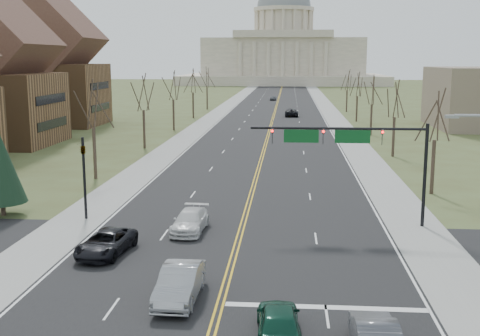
% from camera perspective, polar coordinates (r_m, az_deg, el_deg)
% --- Properties ---
extents(ground, '(600.00, 600.00, 0.00)m').
position_cam_1_polar(ground, '(30.33, -1.67, -12.02)').
color(ground, '#474B25').
rests_on(ground, ground).
extents(road, '(20.00, 380.00, 0.01)m').
position_cam_1_polar(road, '(138.37, 3.39, 5.60)').
color(road, black).
rests_on(road, ground).
extents(cross_road, '(120.00, 14.00, 0.01)m').
position_cam_1_polar(cross_road, '(35.91, -0.60, -8.37)').
color(cross_road, black).
rests_on(cross_road, ground).
extents(sidewalk_left, '(4.00, 380.00, 0.03)m').
position_cam_1_polar(sidewalk_left, '(139.16, -1.58, 5.65)').
color(sidewalk_left, gray).
rests_on(sidewalk_left, ground).
extents(sidewalk_right, '(4.00, 380.00, 0.03)m').
position_cam_1_polar(sidewalk_right, '(138.62, 8.38, 5.52)').
color(sidewalk_right, gray).
rests_on(sidewalk_right, ground).
extents(center_line, '(0.42, 380.00, 0.01)m').
position_cam_1_polar(center_line, '(138.37, 3.39, 5.61)').
color(center_line, gold).
rests_on(center_line, road).
extents(edge_line_left, '(0.15, 380.00, 0.01)m').
position_cam_1_polar(edge_line_left, '(138.94, -0.67, 5.64)').
color(edge_line_left, silver).
rests_on(edge_line_left, road).
extents(edge_line_right, '(0.15, 380.00, 0.01)m').
position_cam_1_polar(edge_line_right, '(138.50, 7.47, 5.54)').
color(edge_line_right, silver).
rests_on(edge_line_right, road).
extents(stop_bar, '(9.50, 0.50, 0.01)m').
position_cam_1_polar(stop_bar, '(29.29, 8.13, -12.93)').
color(stop_bar, silver).
rests_on(stop_bar, road).
extents(capitol, '(90.00, 60.00, 50.00)m').
position_cam_1_polar(capitol, '(277.79, 4.12, 10.93)').
color(capitol, beige).
rests_on(capitol, ground).
extents(signal_mast, '(12.12, 0.44, 7.20)m').
position_cam_1_polar(signal_mast, '(41.98, 10.52, 2.28)').
color(signal_mast, black).
rests_on(signal_mast, ground).
extents(signal_left, '(0.32, 0.36, 6.00)m').
position_cam_1_polar(signal_left, '(44.57, -14.58, -0.08)').
color(signal_left, black).
rests_on(signal_left, ground).
extents(tree_r_0, '(3.74, 3.74, 8.50)m').
position_cam_1_polar(tree_r_0, '(53.54, 18.06, 4.52)').
color(tree_r_0, '#35291F').
rests_on(tree_r_0, ground).
extents(tree_l_0, '(3.96, 3.96, 9.00)m').
position_cam_1_polar(tree_l_0, '(59.07, -13.80, 5.62)').
color(tree_l_0, '#35291F').
rests_on(tree_l_0, ground).
extents(tree_r_1, '(3.74, 3.74, 8.50)m').
position_cam_1_polar(tree_r_1, '(73.08, 14.50, 6.15)').
color(tree_r_1, '#35291F').
rests_on(tree_r_1, ground).
extents(tree_l_1, '(3.96, 3.96, 9.00)m').
position_cam_1_polar(tree_l_1, '(78.25, -9.17, 6.89)').
color(tree_l_1, '#35291F').
rests_on(tree_l_1, ground).
extents(tree_r_2, '(3.74, 3.74, 8.50)m').
position_cam_1_polar(tree_r_2, '(92.81, 12.43, 7.07)').
color(tree_r_2, '#35291F').
rests_on(tree_r_2, ground).
extents(tree_l_2, '(3.96, 3.96, 9.00)m').
position_cam_1_polar(tree_l_2, '(97.76, -6.36, 7.64)').
color(tree_l_2, '#35291F').
rests_on(tree_l_2, ground).
extents(tree_r_3, '(3.74, 3.74, 8.50)m').
position_cam_1_polar(tree_r_3, '(112.64, 11.09, 7.67)').
color(tree_r_3, '#35291F').
rests_on(tree_r_3, ground).
extents(tree_l_3, '(3.96, 3.96, 9.00)m').
position_cam_1_polar(tree_l_3, '(117.44, -4.49, 8.12)').
color(tree_l_3, '#35291F').
rests_on(tree_l_3, ground).
extents(tree_r_4, '(3.74, 3.74, 8.50)m').
position_cam_1_polar(tree_r_4, '(132.52, 10.14, 8.08)').
color(tree_r_4, '#35291F').
rests_on(tree_r_4, ground).
extents(tree_l_4, '(3.96, 3.96, 9.00)m').
position_cam_1_polar(tree_l_4, '(137.21, -3.15, 8.47)').
color(tree_l_4, '#35291F').
rests_on(tree_l_4, ground).
extents(conifer_l, '(3.64, 3.64, 6.50)m').
position_cam_1_polar(conifer_l, '(47.54, -21.80, 0.19)').
color(conifer_l, '#35291F').
rests_on(conifer_l, ground).
extents(bldg_left_far, '(17.10, 14.28, 23.25)m').
position_cam_1_polar(bldg_left_far, '(109.87, -17.52, 8.88)').
color(bldg_left_far, brown).
rests_on(bldg_left_far, ground).
extents(car_nb_inner_lead, '(2.05, 4.59, 1.53)m').
position_cam_1_polar(car_nb_inner_lead, '(25.87, 3.68, -14.26)').
color(car_nb_inner_lead, '#0D3B2A').
rests_on(car_nb_inner_lead, road).
extents(car_nb_outer_lead, '(1.69, 4.79, 1.58)m').
position_cam_1_polar(car_nb_outer_lead, '(25.05, 12.69, -15.32)').
color(car_nb_outer_lead, '#4C4E54').
rests_on(car_nb_outer_lead, road).
extents(car_sb_inner_lead, '(1.88, 5.13, 1.68)m').
position_cam_1_polar(car_sb_inner_lead, '(29.67, -5.73, -10.82)').
color(car_sb_inner_lead, gray).
rests_on(car_sb_inner_lead, road).
extents(car_sb_outer_lead, '(2.95, 5.36, 1.42)m').
position_cam_1_polar(car_sb_outer_lead, '(36.93, -12.58, -6.93)').
color(car_sb_outer_lead, black).
rests_on(car_sb_outer_lead, road).
extents(car_sb_inner_second, '(2.24, 5.04, 1.44)m').
position_cam_1_polar(car_sb_inner_second, '(40.81, -4.76, -5.03)').
color(car_sb_inner_second, silver).
rests_on(car_sb_inner_second, road).
extents(car_far_nb, '(2.66, 5.60, 1.54)m').
position_cam_1_polar(car_far_nb, '(121.26, 4.90, 5.27)').
color(car_far_nb, black).
rests_on(car_far_nb, road).
extents(car_far_sb, '(1.82, 3.98, 1.32)m').
position_cam_1_polar(car_far_sb, '(166.79, 3.16, 6.65)').
color(car_far_sb, '#575A60').
rests_on(car_far_sb, road).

